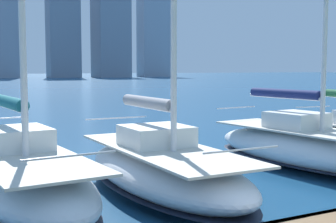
% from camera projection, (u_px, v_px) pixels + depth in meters
% --- Properties ---
extents(sailboat_navy, '(3.52, 8.30, 13.25)m').
position_uv_depth(sailboat_navy, '(306.00, 146.00, 15.93)').
color(sailboat_navy, silver).
rests_on(sailboat_navy, ground).
extents(sailboat_grey, '(2.95, 7.63, 12.71)m').
position_uv_depth(sailboat_grey, '(163.00, 167.00, 12.70)').
color(sailboat_grey, white).
rests_on(sailboat_grey, ground).
extents(sailboat_teal, '(3.33, 8.17, 10.41)m').
position_uv_depth(sailboat_teal, '(20.00, 175.00, 11.64)').
color(sailboat_teal, silver).
rests_on(sailboat_teal, ground).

